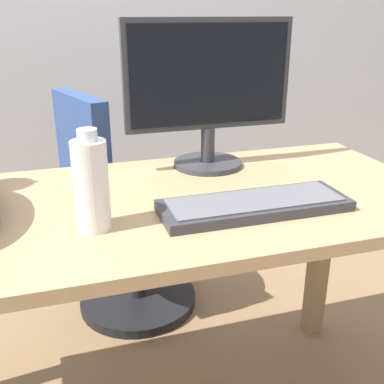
# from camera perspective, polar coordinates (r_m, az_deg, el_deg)

# --- Properties ---
(desk) EXTENTS (1.53, 0.65, 0.73)m
(desk) POSITION_cam_1_polar(r_m,az_deg,el_deg) (1.16, -6.32, -6.14)
(desk) COLOR tan
(desk) RESTS_ON ground_plane
(office_chair) EXTENTS (0.50, 0.48, 0.90)m
(office_chair) POSITION_cam_1_polar(r_m,az_deg,el_deg) (1.83, -8.53, -3.93)
(office_chair) COLOR black
(office_chair) RESTS_ON ground_plane
(monitor) EXTENTS (0.48, 0.20, 0.41)m
(monitor) POSITION_cam_1_polar(r_m,az_deg,el_deg) (1.32, 2.07, 12.60)
(monitor) COLOR #333338
(monitor) RESTS_ON desk
(keyboard) EXTENTS (0.44, 0.15, 0.03)m
(keyboard) POSITION_cam_1_polar(r_m,az_deg,el_deg) (1.07, 7.70, -1.58)
(keyboard) COLOR #333338
(keyboard) RESTS_ON desk
(water_bottle) EXTENTS (0.07, 0.07, 0.21)m
(water_bottle) POSITION_cam_1_polar(r_m,az_deg,el_deg) (0.97, -12.32, 0.94)
(water_bottle) COLOR silver
(water_bottle) RESTS_ON desk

